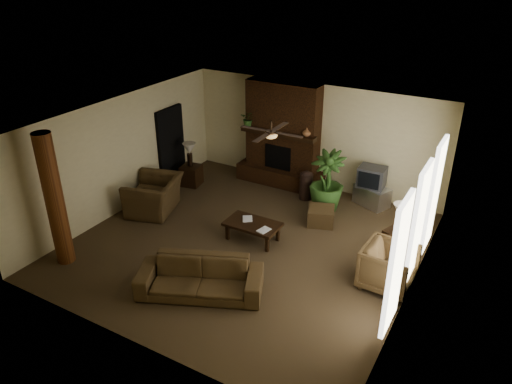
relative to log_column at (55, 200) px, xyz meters
The scene contains 23 objects.
room_shell 3.80m from the log_column, 39.13° to the left, with size 7.00×7.00×7.00m.
fireplace 6.02m from the log_column, 69.07° to the left, with size 2.40×0.70×2.80m.
windows 6.91m from the log_column, 22.11° to the left, with size 0.08×3.65×2.35m.
log_column is the anchor object (origin of this frame).
doorway 4.24m from the log_column, 96.65° to the left, with size 0.10×1.00×2.10m, color black.
ceiling_fan 4.45m from the log_column, 38.87° to the left, with size 1.35×1.35×0.37m.
sofa 3.24m from the log_column, ahead, with size 2.31×0.67×0.90m, color #513D22.
armchair_left 2.73m from the log_column, 85.47° to the left, with size 1.31×0.85×1.15m, color #513D22.
armchair_right 6.57m from the log_column, 21.86° to the left, with size 0.93×0.87×0.96m, color #513D22.
coffee_table 4.09m from the log_column, 41.23° to the left, with size 1.20×0.70×0.43m.
ottoman 5.81m from the log_column, 45.22° to the left, with size 0.60×0.60×0.40m, color #513D22.
tv_stand 7.39m from the log_column, 49.45° to the left, with size 0.85×0.50×0.50m, color silver.
tv 7.29m from the log_column, 49.74° to the left, with size 0.67×0.55×0.52m.
floor_vase 6.03m from the log_column, 57.96° to the left, with size 0.34×0.34×0.77m.
floor_plant 6.20m from the log_column, 51.51° to the left, with size 0.85×1.51×0.85m, color #335923.
side_table_left 4.41m from the log_column, 88.94° to the left, with size 0.50×0.50×0.55m, color black.
lamp_left 4.30m from the log_column, 89.23° to the left, with size 0.42×0.42×0.65m.
side_table_right 7.03m from the log_column, 31.66° to the left, with size 0.50×0.50×0.55m, color black.
lamp_right 6.92m from the log_column, 31.37° to the left, with size 0.37×0.37×0.65m.
mantel_plant 5.52m from the log_column, 76.78° to the left, with size 0.38×0.42×0.33m, color #335923.
mantel_vase 6.16m from the log_column, 61.37° to the left, with size 0.22×0.23×0.22m, color #99633D.
book_a 3.86m from the log_column, 44.17° to the left, with size 0.22×0.03×0.29m, color #999999.
book_b 4.16m from the log_column, 37.23° to the left, with size 0.21×0.02×0.29m, color #999999.
Camera 1 is at (4.66, -7.79, 5.78)m, focal length 34.13 mm.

